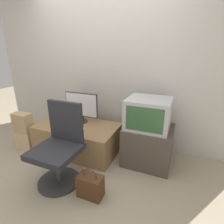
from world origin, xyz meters
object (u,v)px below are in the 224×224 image
(crt_tv, at_px, (148,113))
(cardboard_box_lower, at_px, (26,140))
(main_monitor, at_px, (81,107))
(mouse, at_px, (82,129))
(handbag, at_px, (90,186))
(keyboard, at_px, (70,128))
(office_chair, at_px, (60,149))

(crt_tv, xyz_separation_m, cardboard_box_lower, (-1.91, -0.38, -0.61))
(main_monitor, height_order, mouse, main_monitor)
(main_monitor, distance_m, cardboard_box_lower, 1.09)
(mouse, xyz_separation_m, cardboard_box_lower, (-1.01, -0.16, -0.31))
(main_monitor, relative_size, handbag, 1.60)
(keyboard, relative_size, handbag, 0.83)
(keyboard, xyz_separation_m, mouse, (0.21, 0.01, 0.01))
(mouse, bearing_deg, cardboard_box_lower, -170.89)
(crt_tv, xyz_separation_m, office_chair, (-0.89, -0.77, -0.32))
(keyboard, xyz_separation_m, cardboard_box_lower, (-0.80, -0.15, -0.30))
(mouse, relative_size, crt_tv, 0.12)
(crt_tv, distance_m, handbag, 1.15)
(cardboard_box_lower, bearing_deg, main_monitor, 27.42)
(keyboard, height_order, mouse, mouse)
(keyboard, bearing_deg, cardboard_box_lower, -169.52)
(mouse, xyz_separation_m, office_chair, (0.02, -0.54, -0.02))
(handbag, bearing_deg, mouse, 126.52)
(mouse, xyz_separation_m, crt_tv, (0.91, 0.22, 0.30))
(office_chair, bearing_deg, mouse, 91.73)
(keyboard, xyz_separation_m, office_chair, (0.23, -0.53, -0.01))
(cardboard_box_lower, bearing_deg, crt_tv, 11.29)
(keyboard, bearing_deg, handbag, -42.70)
(office_chair, height_order, handbag, office_chair)
(mouse, distance_m, cardboard_box_lower, 1.07)
(main_monitor, bearing_deg, keyboard, -97.56)
(keyboard, distance_m, cardboard_box_lower, 0.87)
(main_monitor, relative_size, cardboard_box_lower, 1.77)
(main_monitor, distance_m, mouse, 0.40)
(crt_tv, bearing_deg, cardboard_box_lower, -168.71)
(main_monitor, xyz_separation_m, handbag, (0.66, -0.93, -0.57))
(office_chair, bearing_deg, keyboard, 113.04)
(cardboard_box_lower, xyz_separation_m, handbag, (1.49, -0.49, -0.01))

